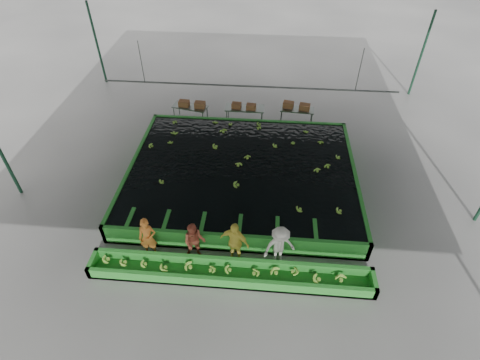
# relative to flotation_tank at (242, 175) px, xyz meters

# --- Properties ---
(ground) EXTENTS (80.00, 80.00, 0.00)m
(ground) POSITION_rel_flotation_tank_xyz_m (0.00, -1.50, -0.45)
(ground) COLOR gray
(ground) RESTS_ON ground
(shed_roof) EXTENTS (20.00, 22.00, 0.04)m
(shed_roof) POSITION_rel_flotation_tank_xyz_m (0.00, -1.50, 4.55)
(shed_roof) COLOR gray
(shed_roof) RESTS_ON shed_posts
(shed_posts) EXTENTS (20.00, 22.00, 5.00)m
(shed_posts) POSITION_rel_flotation_tank_xyz_m (0.00, -1.50, 2.05)
(shed_posts) COLOR #19412B
(shed_posts) RESTS_ON ground
(flotation_tank) EXTENTS (10.00, 8.00, 0.90)m
(flotation_tank) POSITION_rel_flotation_tank_xyz_m (0.00, 0.00, 0.00)
(flotation_tank) COLOR #28892A
(flotation_tank) RESTS_ON ground
(tank_water) EXTENTS (9.70, 7.70, 0.00)m
(tank_water) POSITION_rel_flotation_tank_xyz_m (0.00, -0.00, 0.40)
(tank_water) COLOR black
(tank_water) RESTS_ON flotation_tank
(sorting_trough) EXTENTS (10.00, 1.00, 0.50)m
(sorting_trough) POSITION_rel_flotation_tank_xyz_m (0.00, -5.10, -0.20)
(sorting_trough) COLOR #28892A
(sorting_trough) RESTS_ON ground
(cableway_rail) EXTENTS (0.08, 0.08, 14.00)m
(cableway_rail) POSITION_rel_flotation_tank_xyz_m (0.00, 3.50, 2.55)
(cableway_rail) COLOR #59605B
(cableway_rail) RESTS_ON shed_roof
(rail_hanger_left) EXTENTS (0.04, 0.04, 2.00)m
(rail_hanger_left) POSITION_rel_flotation_tank_xyz_m (-5.00, 3.50, 3.55)
(rail_hanger_left) COLOR #59605B
(rail_hanger_left) RESTS_ON shed_roof
(rail_hanger_right) EXTENTS (0.04, 0.04, 2.00)m
(rail_hanger_right) POSITION_rel_flotation_tank_xyz_m (5.00, 3.50, 3.55)
(rail_hanger_right) COLOR #59605B
(rail_hanger_right) RESTS_ON shed_roof
(worker_a) EXTENTS (0.69, 0.49, 1.76)m
(worker_a) POSITION_rel_flotation_tank_xyz_m (-3.06, -4.30, 0.43)
(worker_a) COLOR orange
(worker_a) RESTS_ON ground
(worker_b) EXTENTS (0.86, 0.70, 1.67)m
(worker_b) POSITION_rel_flotation_tank_xyz_m (-1.35, -4.30, 0.39)
(worker_b) COLOR #BE563C
(worker_b) RESTS_ON ground
(worker_c) EXTENTS (1.20, 0.80, 1.89)m
(worker_c) POSITION_rel_flotation_tank_xyz_m (0.09, -4.30, 0.50)
(worker_c) COLOR #F0DF4E
(worker_c) RESTS_ON ground
(worker_d) EXTENTS (1.31, 1.02, 1.78)m
(worker_d) POSITION_rel_flotation_tank_xyz_m (1.68, -4.30, 0.44)
(worker_d) COLOR silver
(worker_d) RESTS_ON ground
(packing_table_left) EXTENTS (2.01, 1.14, 0.86)m
(packing_table_left) POSITION_rel_flotation_tank_xyz_m (-3.28, 5.08, -0.02)
(packing_table_left) COLOR #59605B
(packing_table_left) RESTS_ON ground
(packing_table_mid) EXTENTS (2.11, 0.86, 0.96)m
(packing_table_mid) POSITION_rel_flotation_tank_xyz_m (-0.26, 5.03, 0.03)
(packing_table_mid) COLOR #59605B
(packing_table_mid) RESTS_ON ground
(packing_table_right) EXTENTS (1.88, 0.87, 0.83)m
(packing_table_right) POSITION_rel_flotation_tank_xyz_m (2.59, 5.33, -0.03)
(packing_table_right) COLOR #59605B
(packing_table_right) RESTS_ON ground
(box_stack_left) EXTENTS (1.48, 0.51, 0.31)m
(box_stack_left) POSITION_rel_flotation_tank_xyz_m (-3.15, 5.03, 0.41)
(box_stack_left) COLOR brown
(box_stack_left) RESTS_ON packing_table_left
(box_stack_mid) EXTENTS (1.32, 0.46, 0.28)m
(box_stack_mid) POSITION_rel_flotation_tank_xyz_m (-0.31, 4.93, 0.51)
(box_stack_mid) COLOR brown
(box_stack_mid) RESTS_ON packing_table_mid
(box_stack_right) EXTENTS (1.51, 0.68, 0.31)m
(box_stack_right) POSITION_rel_flotation_tank_xyz_m (2.53, 5.39, 0.38)
(box_stack_right) COLOR brown
(box_stack_right) RESTS_ON packing_table_right
(floating_bananas) EXTENTS (8.45, 5.76, 0.12)m
(floating_bananas) POSITION_rel_flotation_tank_xyz_m (0.00, 0.80, 0.40)
(floating_bananas) COLOR #82BF39
(floating_bananas) RESTS_ON tank_water
(trough_bananas) EXTENTS (9.66, 0.64, 0.13)m
(trough_bananas) POSITION_rel_flotation_tank_xyz_m (0.00, -5.10, -0.05)
(trough_bananas) COLOR #82BF39
(trough_bananas) RESTS_ON sorting_trough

